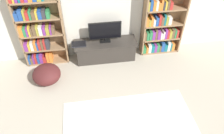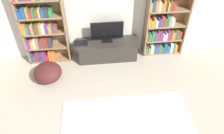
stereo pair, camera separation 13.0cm
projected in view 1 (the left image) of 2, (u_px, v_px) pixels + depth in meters
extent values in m
cube|color=silver|center=(102.00, 5.00, 4.92)|extent=(8.80, 0.06, 2.60)
cube|color=#93704C|center=(18.00, 28.00, 4.76)|extent=(0.04, 0.30, 1.98)
cube|color=#93704C|center=(63.00, 25.00, 4.87)|extent=(0.04, 0.30, 1.98)
cube|color=#93704C|center=(41.00, 23.00, 4.91)|extent=(0.99, 0.04, 1.98)
cube|color=#93704C|center=(49.00, 60.00, 5.46)|extent=(0.96, 0.30, 0.04)
cube|color=#234C99|center=(30.00, 59.00, 5.33)|extent=(0.04, 0.24, 0.19)
cube|color=brown|center=(32.00, 59.00, 5.34)|extent=(0.05, 0.24, 0.18)
cube|color=#7F338C|center=(34.00, 58.00, 5.33)|extent=(0.04, 0.24, 0.23)
cube|color=#B72D28|center=(36.00, 57.00, 5.33)|extent=(0.05, 0.24, 0.24)
cube|color=#234C99|center=(39.00, 57.00, 5.34)|extent=(0.05, 0.24, 0.23)
cube|color=#7F338C|center=(41.00, 57.00, 5.35)|extent=(0.07, 0.24, 0.23)
cube|color=#B72D28|center=(45.00, 58.00, 5.38)|extent=(0.08, 0.24, 0.16)
cube|color=orange|center=(48.00, 56.00, 5.36)|extent=(0.06, 0.24, 0.24)
cube|color=orange|center=(51.00, 56.00, 5.38)|extent=(0.08, 0.24, 0.22)
cube|color=#93704C|center=(46.00, 47.00, 5.20)|extent=(0.96, 0.30, 0.04)
cube|color=#7F338C|center=(26.00, 46.00, 5.07)|extent=(0.08, 0.24, 0.18)
cube|color=gold|center=(30.00, 45.00, 5.08)|extent=(0.05, 0.24, 0.19)
cube|color=silver|center=(32.00, 44.00, 5.07)|extent=(0.07, 0.24, 0.22)
cube|color=orange|center=(35.00, 44.00, 5.07)|extent=(0.05, 0.24, 0.24)
cube|color=#234C99|center=(38.00, 44.00, 5.09)|extent=(0.04, 0.24, 0.20)
cube|color=#B72D28|center=(40.00, 44.00, 5.09)|extent=(0.06, 0.24, 0.24)
cube|color=brown|center=(42.00, 43.00, 5.09)|extent=(0.05, 0.24, 0.24)
cube|color=#B72D28|center=(45.00, 43.00, 5.09)|extent=(0.04, 0.24, 0.25)
cube|color=#333338|center=(48.00, 43.00, 5.10)|extent=(0.08, 0.24, 0.25)
cube|color=#93704C|center=(42.00, 33.00, 4.94)|extent=(0.96, 0.30, 0.04)
cube|color=orange|center=(21.00, 30.00, 4.79)|extent=(0.08, 0.24, 0.24)
cube|color=#2D7F47|center=(25.00, 30.00, 4.81)|extent=(0.06, 0.24, 0.20)
cube|color=#7F338C|center=(27.00, 30.00, 4.81)|extent=(0.04, 0.24, 0.20)
cube|color=gold|center=(29.00, 30.00, 4.81)|extent=(0.04, 0.24, 0.22)
cube|color=brown|center=(32.00, 30.00, 4.83)|extent=(0.04, 0.24, 0.19)
cube|color=brown|center=(34.00, 29.00, 4.82)|extent=(0.07, 0.24, 0.23)
cube|color=#9E9333|center=(37.00, 29.00, 4.83)|extent=(0.05, 0.24, 0.24)
cube|color=silver|center=(41.00, 29.00, 4.84)|extent=(0.07, 0.24, 0.21)
cube|color=#7F338C|center=(44.00, 29.00, 4.86)|extent=(0.06, 0.24, 0.20)
cube|color=#9E9333|center=(48.00, 29.00, 4.87)|extent=(0.07, 0.24, 0.18)
cube|color=#7F338C|center=(51.00, 29.00, 4.87)|extent=(0.04, 0.24, 0.19)
cube|color=brown|center=(53.00, 29.00, 4.89)|extent=(0.07, 0.24, 0.17)
cube|color=#93704C|center=(39.00, 18.00, 4.67)|extent=(0.96, 0.30, 0.04)
cube|color=#234C99|center=(17.00, 15.00, 4.55)|extent=(0.08, 0.24, 0.17)
cube|color=#234C99|center=(21.00, 14.00, 4.54)|extent=(0.08, 0.24, 0.22)
cube|color=#9E9333|center=(24.00, 13.00, 4.55)|extent=(0.04, 0.24, 0.22)
cube|color=#B72D28|center=(27.00, 14.00, 4.57)|extent=(0.07, 0.24, 0.17)
cube|color=#2D7F47|center=(30.00, 13.00, 4.57)|extent=(0.04, 0.24, 0.20)
cube|color=brown|center=(34.00, 14.00, 4.58)|extent=(0.07, 0.24, 0.17)
cube|color=gold|center=(37.00, 13.00, 4.59)|extent=(0.04, 0.24, 0.19)
cube|color=#234C99|center=(40.00, 13.00, 4.60)|extent=(0.08, 0.24, 0.17)
cube|color=#333338|center=(44.00, 13.00, 4.60)|extent=(0.07, 0.24, 0.19)
cube|color=#2D7F47|center=(48.00, 13.00, 4.62)|extent=(0.07, 0.24, 0.16)
cube|color=#93704C|center=(34.00, 0.00, 4.41)|extent=(0.96, 0.30, 0.04)
cube|color=#93704C|center=(144.00, 18.00, 5.08)|extent=(0.04, 0.30, 1.98)
cube|color=#93704C|center=(184.00, 15.00, 5.19)|extent=(0.04, 0.30, 1.98)
cube|color=#93704C|center=(162.00, 14.00, 5.24)|extent=(0.99, 0.04, 1.98)
cube|color=#93704C|center=(158.00, 50.00, 5.79)|extent=(0.96, 0.30, 0.04)
cube|color=#2D7F47|center=(143.00, 48.00, 5.66)|extent=(0.08, 0.24, 0.16)
cube|color=orange|center=(146.00, 48.00, 5.67)|extent=(0.05, 0.24, 0.17)
cube|color=silver|center=(149.00, 47.00, 5.66)|extent=(0.08, 0.24, 0.22)
cube|color=#196B75|center=(152.00, 47.00, 5.67)|extent=(0.08, 0.24, 0.20)
cube|color=#7F338C|center=(155.00, 47.00, 5.68)|extent=(0.06, 0.24, 0.21)
cube|color=#2D7F47|center=(157.00, 46.00, 5.68)|extent=(0.06, 0.24, 0.22)
cube|color=brown|center=(159.00, 47.00, 5.70)|extent=(0.04, 0.24, 0.18)
cube|color=#234C99|center=(162.00, 45.00, 5.69)|extent=(0.08, 0.24, 0.25)
cube|color=#196B75|center=(165.00, 46.00, 5.72)|extent=(0.08, 0.24, 0.19)
cube|color=silver|center=(168.00, 45.00, 5.70)|extent=(0.07, 0.24, 0.25)
cube|color=#196B75|center=(170.00, 45.00, 5.72)|extent=(0.04, 0.24, 0.22)
cube|color=orange|center=(172.00, 45.00, 5.73)|extent=(0.07, 0.24, 0.21)
cube|color=#93704C|center=(161.00, 37.00, 5.52)|extent=(0.96, 0.30, 0.04)
cube|color=brown|center=(145.00, 35.00, 5.38)|extent=(0.05, 0.24, 0.21)
cube|color=#2D7F47|center=(147.00, 35.00, 5.39)|extent=(0.06, 0.24, 0.20)
cube|color=#2D7F47|center=(150.00, 34.00, 5.39)|extent=(0.06, 0.24, 0.23)
cube|color=#7F338C|center=(153.00, 34.00, 5.40)|extent=(0.07, 0.24, 0.23)
cube|color=brown|center=(155.00, 33.00, 5.39)|extent=(0.05, 0.24, 0.26)
cube|color=#7F338C|center=(158.00, 33.00, 5.41)|extent=(0.07, 0.24, 0.22)
cube|color=silver|center=(160.00, 34.00, 5.44)|extent=(0.05, 0.24, 0.16)
cube|color=silver|center=(163.00, 33.00, 5.43)|extent=(0.04, 0.24, 0.21)
cube|color=#7F338C|center=(165.00, 32.00, 5.42)|extent=(0.05, 0.24, 0.25)
cube|color=#B72D28|center=(167.00, 33.00, 5.45)|extent=(0.05, 0.24, 0.21)
cube|color=#9E9333|center=(169.00, 33.00, 5.45)|extent=(0.06, 0.24, 0.21)
cube|color=brown|center=(172.00, 32.00, 5.45)|extent=(0.06, 0.24, 0.23)
cube|color=#2D7F47|center=(174.00, 32.00, 5.46)|extent=(0.04, 0.24, 0.22)
cube|color=#B72D28|center=(176.00, 32.00, 5.47)|extent=(0.05, 0.24, 0.21)
cube|color=#93704C|center=(163.00, 23.00, 5.26)|extent=(0.96, 0.30, 0.04)
cube|color=orange|center=(146.00, 21.00, 5.13)|extent=(0.06, 0.24, 0.18)
cube|color=#9E9333|center=(149.00, 21.00, 5.14)|extent=(0.05, 0.24, 0.16)
cube|color=orange|center=(151.00, 20.00, 5.13)|extent=(0.05, 0.24, 0.22)
cube|color=silver|center=(153.00, 21.00, 5.15)|extent=(0.05, 0.24, 0.16)
cube|color=#234C99|center=(156.00, 20.00, 5.14)|extent=(0.06, 0.24, 0.21)
cube|color=#B72D28|center=(159.00, 19.00, 5.14)|extent=(0.06, 0.24, 0.25)
cube|color=brown|center=(161.00, 19.00, 5.16)|extent=(0.06, 0.24, 0.21)
cube|color=#196B75|center=(164.00, 18.00, 5.15)|extent=(0.04, 0.24, 0.25)
cube|color=#9E9333|center=(166.00, 19.00, 5.17)|extent=(0.05, 0.24, 0.20)
cube|color=silver|center=(169.00, 19.00, 5.18)|extent=(0.08, 0.24, 0.19)
cube|color=#93704C|center=(166.00, 8.00, 4.99)|extent=(0.96, 0.30, 0.04)
cube|color=#9E9333|center=(148.00, 5.00, 4.85)|extent=(0.04, 0.24, 0.21)
cube|color=#234C99|center=(150.00, 4.00, 4.85)|extent=(0.06, 0.24, 0.24)
cube|color=orange|center=(153.00, 4.00, 4.86)|extent=(0.07, 0.24, 0.22)
cube|color=silver|center=(156.00, 4.00, 4.87)|extent=(0.05, 0.24, 0.23)
cube|color=orange|center=(158.00, 5.00, 4.89)|extent=(0.05, 0.24, 0.18)
cube|color=orange|center=(161.00, 3.00, 4.88)|extent=(0.04, 0.24, 0.24)
cube|color=#333338|center=(163.00, 4.00, 4.90)|extent=(0.04, 0.24, 0.18)
cube|color=gold|center=(165.00, 4.00, 4.90)|extent=(0.04, 0.24, 0.20)
cube|color=brown|center=(167.00, 3.00, 4.90)|extent=(0.05, 0.24, 0.21)
cube|color=#B72D28|center=(170.00, 4.00, 4.92)|extent=(0.07, 0.24, 0.17)
cube|color=#332D28|center=(106.00, 51.00, 5.41)|extent=(1.41, 0.46, 0.45)
cube|color=#332D28|center=(106.00, 43.00, 5.25)|extent=(1.50, 0.49, 0.04)
cube|color=black|center=(105.00, 41.00, 5.26)|extent=(0.24, 0.16, 0.03)
cylinder|color=black|center=(105.00, 39.00, 5.23)|extent=(0.04, 0.04, 0.05)
cube|color=black|center=(105.00, 31.00, 5.07)|extent=(0.77, 0.04, 0.43)
cube|color=black|center=(105.00, 31.00, 5.06)|extent=(0.71, 0.00, 0.39)
cube|color=#28282D|center=(79.00, 44.00, 5.15)|extent=(0.34, 0.24, 0.02)
cube|color=black|center=(79.00, 44.00, 5.14)|extent=(0.33, 0.23, 0.00)
ellipsoid|color=#4C1E1E|center=(47.00, 74.00, 4.80)|extent=(0.61, 0.61, 0.41)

